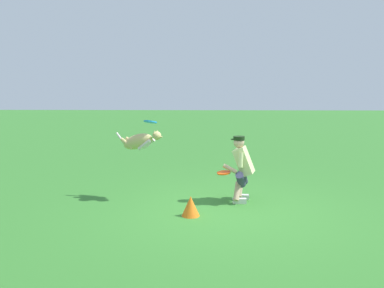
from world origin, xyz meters
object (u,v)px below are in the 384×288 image
dog (140,141)px  frisbee_flying (150,122)px  training_cone (191,206)px  frisbee_held (224,173)px  person (242,167)px

dog → frisbee_flying: (-0.22, 0.08, 0.39)m
dog → training_cone: 1.79m
training_cone → dog: bearing=-45.5°
frisbee_held → person: bearing=-158.0°
person → dog: size_ratio=1.26×
person → frisbee_held: person is taller
dog → frisbee_held: 1.77m
person → frisbee_held: size_ratio=4.91×
person → frisbee_flying: bearing=13.7°
person → frisbee_flying: size_ratio=4.99×
dog → training_cone: bearing=-24.3°
dog → person: bearing=16.6°
person → dog: 2.07m
frisbee_held → dog: bearing=-10.5°
frisbee_flying → training_cone: bearing=129.8°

